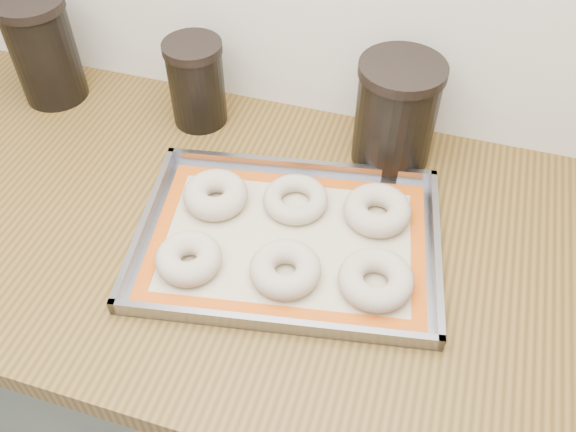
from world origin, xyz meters
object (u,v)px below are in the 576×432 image
(bagel_back_mid, at_px, (296,199))
(bagel_back_right, at_px, (377,210))
(bagel_front_right, at_px, (376,280))
(canister_mid, at_px, (197,83))
(bagel_front_left, at_px, (189,258))
(canister_right, at_px, (396,114))
(bagel_back_left, at_px, (216,195))
(baking_tray, at_px, (288,239))
(canister_left, at_px, (44,50))
(bagel_front_mid, at_px, (285,269))

(bagel_back_mid, distance_m, bagel_back_right, 0.13)
(bagel_front_right, xyz_separation_m, canister_mid, (-0.39, 0.29, 0.06))
(bagel_front_left, height_order, bagel_back_mid, bagel_front_left)
(bagel_back_right, xyz_separation_m, canister_right, (-0.01, 0.16, 0.07))
(bagel_back_left, distance_m, bagel_back_mid, 0.13)
(bagel_back_right, distance_m, canister_mid, 0.41)
(bagel_back_right, relative_size, canister_right, 0.56)
(bagel_back_left, bearing_deg, canister_mid, 119.02)
(baking_tray, distance_m, bagel_front_left, 0.16)
(bagel_front_left, xyz_separation_m, canister_left, (-0.42, 0.33, 0.08))
(bagel_front_right, distance_m, canister_mid, 0.49)
(bagel_back_left, bearing_deg, canister_right, 39.02)
(bagel_front_left, distance_m, bagel_back_right, 0.30)
(baking_tray, xyz_separation_m, bagel_front_right, (0.15, -0.05, 0.02))
(bagel_back_left, distance_m, canister_right, 0.33)
(bagel_back_left, height_order, canister_left, canister_left)
(bagel_back_mid, distance_m, canister_left, 0.57)
(bagel_front_right, bearing_deg, bagel_back_mid, 141.80)
(bagel_front_mid, bearing_deg, baking_tray, 104.04)
(bagel_front_mid, height_order, bagel_back_mid, bagel_front_mid)
(bagel_back_left, relative_size, bagel_back_mid, 1.00)
(bagel_back_left, relative_size, canister_mid, 0.65)
(bagel_back_left, relative_size, bagel_back_right, 0.98)
(bagel_front_left, distance_m, bagel_back_mid, 0.20)
(canister_right, bearing_deg, bagel_back_right, -86.97)
(bagel_front_right, bearing_deg, canister_mid, 143.29)
(bagel_front_mid, xyz_separation_m, canister_left, (-0.57, 0.30, 0.08))
(bagel_back_mid, bearing_deg, bagel_back_left, -165.48)
(bagel_front_left, distance_m, bagel_front_right, 0.27)
(bagel_back_left, bearing_deg, bagel_front_left, -85.27)
(canister_left, bearing_deg, bagel_back_mid, -16.44)
(bagel_back_right, relative_size, canister_left, 0.54)
(canister_mid, bearing_deg, bagel_front_right, -36.71)
(baking_tray, bearing_deg, canister_right, 65.16)
(bagel_front_right, height_order, bagel_back_left, bagel_back_left)
(bagel_front_left, bearing_deg, baking_tray, 36.39)
(bagel_back_mid, height_order, canister_mid, canister_mid)
(bagel_back_right, height_order, canister_right, canister_right)
(bagel_back_mid, bearing_deg, bagel_front_right, -38.20)
(bagel_back_mid, distance_m, canister_mid, 0.30)
(bagel_back_left, height_order, bagel_back_right, bagel_back_left)
(bagel_back_right, bearing_deg, baking_tray, -144.41)
(bagel_back_mid, bearing_deg, canister_right, 53.91)
(bagel_back_mid, distance_m, canister_right, 0.22)
(canister_left, relative_size, canister_mid, 1.24)
(bagel_front_right, bearing_deg, bagel_front_mid, -171.06)
(bagel_front_mid, height_order, canister_right, canister_right)
(baking_tray, xyz_separation_m, bagel_back_left, (-0.14, 0.04, 0.02))
(bagel_front_left, height_order, bagel_front_right, same)
(baking_tray, height_order, canister_left, canister_left)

